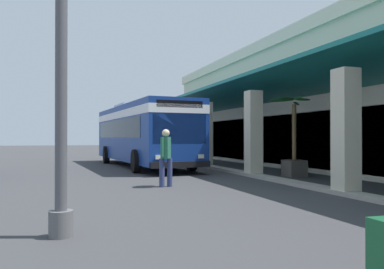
# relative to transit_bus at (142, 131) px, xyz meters

# --- Properties ---
(ground) EXTENTS (120.00, 120.00, 0.00)m
(ground) POSITION_rel_transit_bus_xyz_m (1.87, 8.55, -1.85)
(ground) COLOR #38383A
(curb_strip) EXTENTS (37.75, 0.50, 0.12)m
(curb_strip) POSITION_rel_transit_bus_xyz_m (3.86, 3.01, -1.79)
(curb_strip) COLOR #9E998E
(curb_strip) RESTS_ON ground
(transit_bus) EXTENTS (11.37, 3.39, 3.34)m
(transit_bus) POSITION_rel_transit_bus_xyz_m (0.00, 0.00, 0.00)
(transit_bus) COLOR navy
(transit_bus) RESTS_ON ground
(pedestrian) EXTENTS (0.59, 0.45, 1.76)m
(pedestrian) POSITION_rel_transit_bus_xyz_m (8.66, -0.99, -0.86)
(pedestrian) COLOR navy
(pedestrian) RESTS_ON ground
(potted_palm) EXTENTS (1.67, 1.65, 3.09)m
(potted_palm) POSITION_rel_transit_bus_xyz_m (7.12, 4.54, -0.98)
(potted_palm) COLOR #4C4742
(potted_palm) RESTS_ON ground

